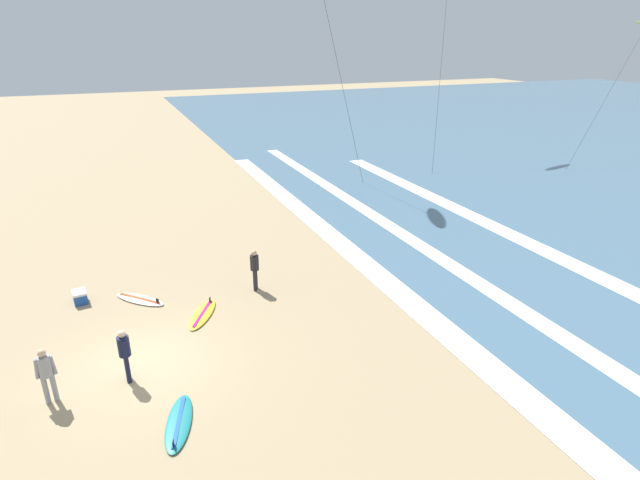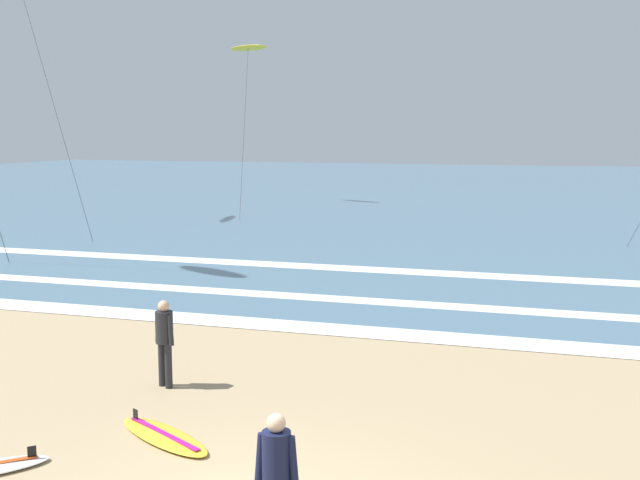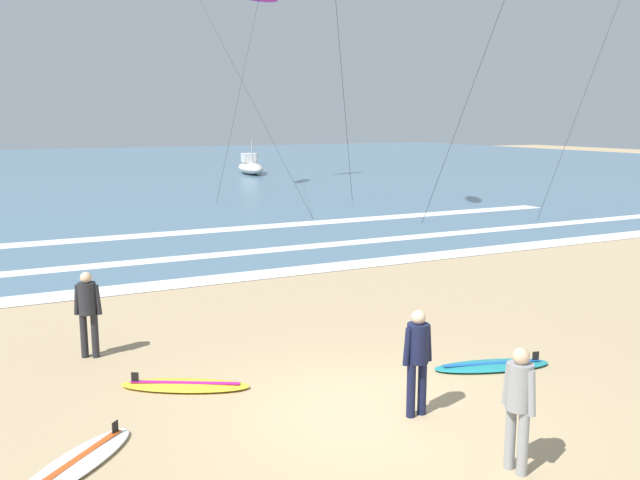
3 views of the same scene
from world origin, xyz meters
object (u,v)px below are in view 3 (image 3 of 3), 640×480
kite_magenta_far_right (259,0)px  surfboard_right_spare (75,464)px  surfer_background_far (519,398)px  surfer_left_far (418,353)px  surfboard_left_pile (492,366)px  surfboard_near_water (185,385)px  offshore_boat (250,167)px  surfer_right_near (88,307)px

kite_magenta_far_right → surfboard_right_spare: bearing=-115.0°
surfer_background_far → surfboard_right_spare: (-4.85, 2.55, -0.91)m
surfer_left_far → surfboard_left_pile: surfer_left_far is taller
kite_magenta_far_right → surfer_left_far: bearing=-108.4°
surfer_left_far → surfboard_near_water: surfer_left_far is taller
surfer_background_far → surfboard_near_water: surfer_background_far is taller
offshore_boat → kite_magenta_far_right: bearing=-104.0°
surfer_right_near → kite_magenta_far_right: (16.27, 32.44, 11.27)m
surfer_left_far → offshore_boat: (13.89, 43.29, -0.40)m
surfer_left_far → surfboard_right_spare: size_ratio=0.83×
surfer_background_far → surfboard_right_spare: surfer_background_far is taller
surfer_background_far → kite_magenta_far_right: (12.20, 39.08, 11.27)m
surfboard_left_pile → surfer_background_far: bearing=-126.1°
surfer_left_far → offshore_boat: size_ratio=0.30×
surfboard_near_water → surfboard_right_spare: same height
surfer_left_far → offshore_boat: offshore_boat is taller
surfer_right_near → surfboard_left_pile: surfer_right_near is taller
surfboard_near_water → offshore_boat: 44.02m
offshore_boat → surfboard_left_pile: bearing=-105.3°
surfer_left_far → kite_magenta_far_right: kite_magenta_far_right is taller
surfboard_near_water → offshore_boat: size_ratio=0.39×
surfboard_near_water → surfer_left_far: bearing=-42.6°
surfer_left_far → surfboard_left_pile: (2.30, 1.02, -0.91)m
surfer_right_near → surfer_left_far: size_ratio=1.00×
surfer_background_far → kite_magenta_far_right: kite_magenta_far_right is taller
offshore_boat → surfer_left_far: bearing=-107.8°
surfer_background_far → surfboard_near_water: size_ratio=0.75×
surfer_right_near → offshore_boat: 42.46m
surfer_background_far → kite_magenta_far_right: bearing=72.7°
surfboard_left_pile → kite_magenta_far_right: (10.07, 36.16, 12.18)m
surfboard_right_spare → kite_magenta_far_right: bearing=65.0°
surfer_left_far → surfboard_near_water: (-2.76, 2.54, -0.91)m
surfer_right_near → surfer_background_far: bearing=-58.5°
surfer_right_near → surfboard_near_water: bearing=-62.5°
surfboard_near_water → surfboard_right_spare: (-1.93, -1.89, 0.00)m
offshore_boat → surfboard_near_water: bearing=-112.2°
surfer_background_far → surfer_left_far: bearing=95.1°
surfer_right_near → surfboard_near_water: size_ratio=0.75×
surfboard_right_spare → surfer_right_near: bearing=79.2°
surfer_background_far → surfboard_left_pile: surfer_background_far is taller
surfer_right_near → surfer_left_far: (3.91, -4.74, 0.00)m
surfer_left_far → surfboard_right_spare: (-4.68, 0.65, -0.91)m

